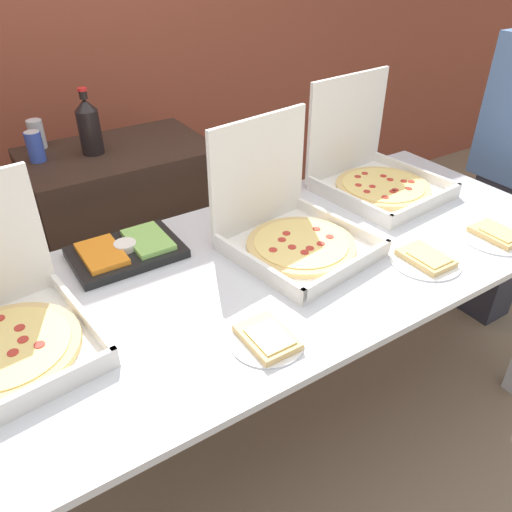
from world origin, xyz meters
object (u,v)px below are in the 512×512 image
at_px(paper_plate_front_center, 497,235).
at_px(soda_bottle, 89,126).
at_px(paper_plate_front_left, 267,338).
at_px(veggie_tray, 126,251).
at_px(pizza_box_near_right, 291,228).
at_px(soda_can_silver, 37,134).
at_px(pizza_box_far_right, 374,172).
at_px(paper_plate_front_right, 426,259).
at_px(soda_can_colored, 35,147).

relative_size(paper_plate_front_center, soda_bottle, 0.94).
relative_size(paper_plate_front_left, soda_bottle, 0.76).
distance_m(paper_plate_front_left, veggie_tray, 0.63).
xyz_separation_m(pizza_box_near_right, paper_plate_front_center, (0.66, -0.36, -0.06)).
bearing_deg(paper_plate_front_center, soda_can_silver, 130.45).
bearing_deg(paper_plate_front_left, pizza_box_far_right, 30.99).
distance_m(paper_plate_front_right, veggie_tray, 1.01).
relative_size(veggie_tray, soda_can_colored, 2.92).
bearing_deg(paper_plate_front_left, soda_bottle, 92.29).
height_order(pizza_box_near_right, paper_plate_front_center, pizza_box_near_right).
distance_m(paper_plate_front_center, veggie_tray, 1.32).
bearing_deg(soda_bottle, pizza_box_near_right, -66.51).
height_order(paper_plate_front_center, soda_can_silver, soda_can_silver).
relative_size(pizza_box_far_right, paper_plate_front_center, 1.96).
bearing_deg(soda_can_silver, paper_plate_front_center, -49.55).
bearing_deg(pizza_box_near_right, paper_plate_front_right, -53.96).
bearing_deg(pizza_box_near_right, soda_can_colored, 114.51).
distance_m(pizza_box_near_right, veggie_tray, 0.57).
xyz_separation_m(paper_plate_front_left, soda_bottle, (-0.05, 1.25, 0.24)).
distance_m(paper_plate_front_right, paper_plate_front_center, 0.34).
relative_size(soda_bottle, soda_can_silver, 2.20).
relative_size(pizza_box_near_right, paper_plate_front_center, 1.94).
bearing_deg(pizza_box_far_right, soda_can_silver, 136.43).
height_order(pizza_box_far_right, soda_bottle, pizza_box_far_right).
bearing_deg(paper_plate_front_center, soda_can_colored, 134.51).
height_order(pizza_box_near_right, soda_bottle, pizza_box_near_right).
bearing_deg(soda_can_silver, pizza_box_far_right, -38.16).
bearing_deg(pizza_box_near_right, soda_bottle, 104.90).
height_order(pizza_box_far_right, veggie_tray, pizza_box_far_right).
bearing_deg(soda_bottle, paper_plate_front_right, -59.78).
bearing_deg(soda_bottle, pizza_box_far_right, -36.35).
xyz_separation_m(soda_can_silver, soda_can_colored, (-0.04, -0.15, 0.00)).
distance_m(soda_can_silver, soda_can_colored, 0.16).
relative_size(pizza_box_far_right, soda_bottle, 1.84).
relative_size(paper_plate_front_center, veggie_tray, 0.71).
distance_m(pizza_box_far_right, soda_can_silver, 1.45).
relative_size(pizza_box_far_right, paper_plate_front_left, 2.44).
distance_m(paper_plate_front_left, paper_plate_front_center, 1.00).
xyz_separation_m(soda_bottle, soda_can_silver, (-0.18, 0.19, -0.06)).
bearing_deg(pizza_box_far_right, paper_plate_front_right, -121.28).
height_order(paper_plate_front_right, veggie_tray, veggie_tray).
bearing_deg(paper_plate_front_right, soda_can_silver, 122.28).
bearing_deg(veggie_tray, soda_can_colored, 98.69).
xyz_separation_m(paper_plate_front_right, soda_can_silver, (-0.89, 1.41, 0.18)).
relative_size(paper_plate_front_right, soda_bottle, 0.86).
xyz_separation_m(pizza_box_far_right, soda_can_colored, (-1.18, 0.75, 0.12)).
relative_size(pizza_box_far_right, paper_plate_front_right, 2.14).
relative_size(pizza_box_near_right, veggie_tray, 1.38).
bearing_deg(soda_can_colored, soda_bottle, -9.88).
bearing_deg(soda_can_colored, pizza_box_near_right, -56.89).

